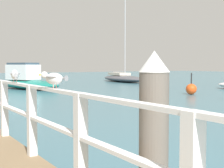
# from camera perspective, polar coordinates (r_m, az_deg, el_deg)

# --- Properties ---
(dock_piling_near) EXTENTS (0.29, 0.29, 2.03)m
(dock_piling_near) POSITION_cam_1_polar(r_m,az_deg,el_deg) (3.12, 7.44, -12.87)
(dock_piling_near) COLOR #6B6056
(dock_piling_near) RESTS_ON ground_plane
(seagull_foreground) EXTENTS (0.25, 0.46, 0.21)m
(seagull_foreground) POSITION_cam_1_polar(r_m,az_deg,el_deg) (4.09, -10.40, 1.07)
(seagull_foreground) COLOR white
(seagull_foreground) RESTS_ON pier_railing
(seagull_background) EXTENTS (0.22, 0.47, 0.21)m
(seagull_background) POSITION_cam_1_polar(r_m,az_deg,el_deg) (5.72, -16.98, 1.62)
(seagull_background) COLOR white
(seagull_background) RESTS_ON pier_railing
(boat_3) EXTENTS (3.27, 8.04, 10.21)m
(boat_3) POSITION_cam_1_polar(r_m,az_deg,el_deg) (36.43, 1.96, 1.08)
(boat_3) COLOR #4C4C51
(boat_3) RESTS_ON ground_plane
(boat_5) EXTENTS (4.39, 7.20, 2.10)m
(boat_5) POSITION_cam_1_polar(r_m,az_deg,el_deg) (26.41, -15.04, 0.66)
(boat_5) COLOR #197266
(boat_5) RESTS_ON ground_plane
(channel_buoy) EXTENTS (0.70, 0.70, 1.40)m
(channel_buoy) POSITION_cam_1_polar(r_m,az_deg,el_deg) (21.30, 14.01, -0.86)
(channel_buoy) COLOR #E54C19
(channel_buoy) RESTS_ON ground_plane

